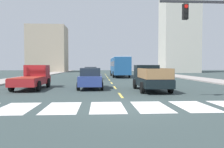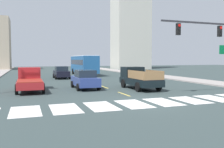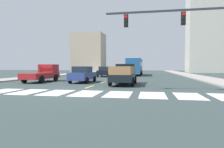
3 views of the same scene
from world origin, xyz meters
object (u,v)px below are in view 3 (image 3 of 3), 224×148
Objects in this scene: pickup_stakebed at (124,75)px; city_bus at (135,65)px; sedan_mid at (105,72)px; pickup_dark at (43,74)px; traffic_signal_gantry at (202,27)px; sedan_far at (83,74)px.

city_bus is (-0.42, 20.31, 1.02)m from pickup_stakebed.
sedan_mid is at bearing -126.37° from city_bus.
pickup_dark is 0.55× the size of traffic_signal_gantry.
traffic_signal_gantry reaches higher than pickup_dark.
sedan_far is 0.46× the size of traffic_signal_gantry.
sedan_far and sedan_mid have the same top height.
city_bus is at bearing 90.00° from pickup_stakebed.
pickup_dark is at bearing -108.35° from sedan_mid.
sedan_far is at bearing -102.70° from city_bus.
sedan_far is at bearing -1.32° from pickup_dark.
sedan_mid is 0.46× the size of traffic_signal_gantry.
pickup_stakebed reaches higher than sedan_mid.
sedan_far is 12.62m from traffic_signal_gantry.
sedan_mid is (-0.43, 12.55, 0.00)m from sedan_far.
pickup_stakebed is at bearing -88.95° from city_bus.
city_bus is at bearing 54.82° from sedan_mid.
pickup_stakebed is at bearing -8.30° from pickup_dark.
city_bus reaches higher than pickup_dark.
sedan_mid is at bearing 72.58° from pickup_dark.
pickup_dark is 16.83m from traffic_signal_gantry.
pickup_stakebed is 0.55× the size of traffic_signal_gantry.
pickup_stakebed is 0.48× the size of city_bus.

